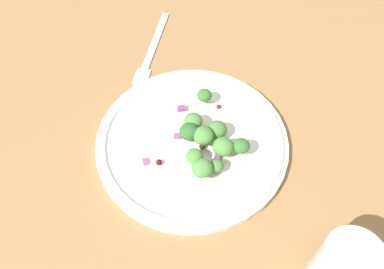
{
  "coord_description": "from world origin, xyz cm",
  "views": [
    {
      "loc": [
        -26.21,
        19.27,
        51.25
      ],
      "look_at": [
        2.95,
        2.53,
        2.7
      ],
      "focal_mm": 38.18,
      "sensor_mm": 36.0,
      "label": 1
    }
  ],
  "objects_px": {
    "broccoli_floret_2": "(202,168)",
    "fork": "(151,51)",
    "water_glass": "(344,269)",
    "broccoli_floret_0": "(189,132)",
    "broccoli_floret_1": "(241,146)",
    "plate": "(192,142)"
  },
  "relations": [
    {
      "from": "broccoli_floret_0",
      "to": "broccoli_floret_2",
      "type": "xyz_separation_m",
      "value": [
        -0.06,
        0.01,
        -0.0
      ]
    },
    {
      "from": "fork",
      "to": "water_glass",
      "type": "xyz_separation_m",
      "value": [
        -0.46,
        -0.02,
        0.04
      ]
    },
    {
      "from": "plate",
      "to": "fork",
      "type": "relative_size",
      "value": 1.9
    },
    {
      "from": "broccoli_floret_0",
      "to": "water_glass",
      "type": "relative_size",
      "value": 0.32
    },
    {
      "from": "broccoli_floret_0",
      "to": "fork",
      "type": "height_order",
      "value": "broccoli_floret_0"
    },
    {
      "from": "broccoli_floret_0",
      "to": "broccoli_floret_1",
      "type": "relative_size",
      "value": 1.18
    },
    {
      "from": "broccoli_floret_0",
      "to": "fork",
      "type": "xyz_separation_m",
      "value": [
        0.21,
        -0.04,
        -0.03
      ]
    },
    {
      "from": "plate",
      "to": "water_glass",
      "type": "bearing_deg",
      "value": -168.71
    },
    {
      "from": "water_glass",
      "to": "broccoli_floret_0",
      "type": "bearing_deg",
      "value": 12.19
    },
    {
      "from": "broccoli_floret_2",
      "to": "fork",
      "type": "height_order",
      "value": "broccoli_floret_2"
    },
    {
      "from": "broccoli_floret_2",
      "to": "water_glass",
      "type": "distance_m",
      "value": 0.21
    },
    {
      "from": "broccoli_floret_2",
      "to": "broccoli_floret_0",
      "type": "bearing_deg",
      "value": -12.86
    },
    {
      "from": "broccoli_floret_0",
      "to": "plate",
      "type": "bearing_deg",
      "value": -98.07
    },
    {
      "from": "broccoli_floret_2",
      "to": "plate",
      "type": "bearing_deg",
      "value": -16.9
    },
    {
      "from": "plate",
      "to": "broccoli_floret_0",
      "type": "bearing_deg",
      "value": 81.93
    },
    {
      "from": "plate",
      "to": "broccoli_floret_0",
      "type": "relative_size",
      "value": 9.9
    },
    {
      "from": "broccoli_floret_2",
      "to": "fork",
      "type": "relative_size",
      "value": 0.2
    },
    {
      "from": "broccoli_floret_0",
      "to": "fork",
      "type": "distance_m",
      "value": 0.21
    },
    {
      "from": "fork",
      "to": "broccoli_floret_2",
      "type": "bearing_deg",
      "value": 168.56
    },
    {
      "from": "broccoli_floret_1",
      "to": "fork",
      "type": "height_order",
      "value": "broccoli_floret_1"
    },
    {
      "from": "plate",
      "to": "fork",
      "type": "distance_m",
      "value": 0.21
    },
    {
      "from": "broccoli_floret_2",
      "to": "water_glass",
      "type": "height_order",
      "value": "water_glass"
    }
  ]
}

